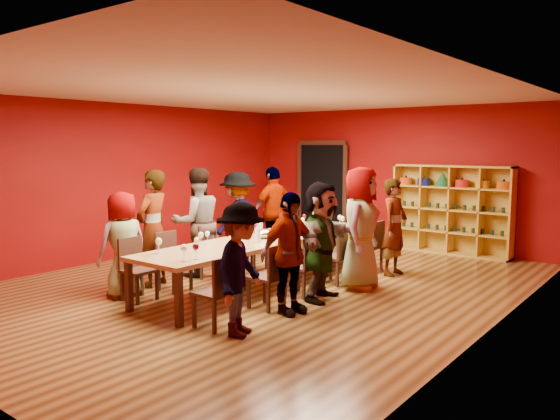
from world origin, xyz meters
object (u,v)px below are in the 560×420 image
object	(u,v)px
chair_person_right_4	(372,243)
person_right_3	(360,228)
chair_person_left_1	(171,258)
person_left_2	(197,222)
person_right_1	(289,253)
person_right_4	(394,227)
chair_person_left_0	(135,265)
person_right_2	(321,241)
wine_bottle	(322,220)
tasting_table	(262,241)
chair_person_left_2	(212,249)
spittoon_bowl	(263,234)
person_left_1	(153,228)
chair_person_right_2	(306,263)
person_left_0	(123,244)
chair_person_right_3	(338,253)
person_right_0	(241,270)
chair_person_left_4	(291,233)
chair_person_right_1	(271,273)
chair_person_left_3	(250,241)
person_left_4	(274,211)
chair_person_right_0	(219,288)
person_left_3	(238,220)
shelving_unit	(452,205)

from	to	relation	value
chair_person_right_4	person_right_3	bearing A→B (deg)	-70.84
chair_person_left_1	person_left_2	distance (m)	1.04
person_right_1	person_right_4	distance (m)	2.82
chair_person_left_0	person_right_4	bearing A→B (deg)	58.53
chair_person_left_0	person_right_2	size ratio (longest dim) A/B	0.52
wine_bottle	tasting_table	bearing A→B (deg)	-92.73
chair_person_left_2	person_right_1	distance (m)	2.26
person_right_1	spittoon_bowl	xyz separation A→B (m)	(-1.22, 0.93, 0.02)
tasting_table	chair_person_right_4	bearing A→B (deg)	64.46
person_left_1	person_right_1	xyz separation A→B (m)	(2.53, 0.17, -0.11)
person_left_2	chair_person_right_2	world-z (taller)	person_left_2
chair_person_left_1	person_left_0	bearing A→B (deg)	-112.64
wine_bottle	person_right_4	bearing A→B (deg)	15.50
tasting_table	chair_person_right_3	bearing A→B (deg)	40.78
person_right_0	wine_bottle	xyz separation A→B (m)	(-1.20, 3.47, 0.09)
chair_person_left_4	chair_person_right_1	size ratio (longest dim) A/B	1.00
person_right_3	chair_person_left_3	bearing A→B (deg)	77.70
chair_person_left_0	spittoon_bowl	distance (m)	2.00
chair_person_left_3	person_left_4	distance (m)	1.35
person_left_4	chair_person_right_0	size ratio (longest dim) A/B	1.99
person_left_3	chair_person_right_0	size ratio (longest dim) A/B	1.94
person_left_3	chair_person_right_2	distance (m)	2.28
chair_person_left_3	person_right_4	size ratio (longest dim) A/B	0.54
person_right_3	wine_bottle	distance (m)	1.45
person_left_0	chair_person_left_4	bearing A→B (deg)	-177.84
chair_person_right_2	chair_person_right_4	distance (m)	2.02
chair_person_left_1	person_right_1	bearing A→B (deg)	4.64
person_left_1	person_right_1	size ratio (longest dim) A/B	1.14
person_left_2	person_right_2	distance (m)	2.45
chair_person_left_0	chair_person_left_4	distance (m)	3.69
person_left_4	chair_person_right_1	xyz separation A→B (m)	(2.24, -2.86, -0.39)
chair_person_left_0	person_right_4	xyz separation A→B (m)	(2.23, 3.64, 0.33)
chair_person_left_3	person_right_4	xyz separation A→B (m)	(2.23, 1.18, 0.33)
chair_person_left_1	person_left_1	size ratio (longest dim) A/B	0.49
chair_person_right_4	spittoon_bowl	bearing A→B (deg)	-115.96
chair_person_right_4	wine_bottle	distance (m)	0.98
chair_person_right_1	person_right_4	size ratio (longest dim) A/B	0.54
person_left_0	person_right_4	xyz separation A→B (m)	(2.50, 3.64, 0.05)
tasting_table	shelving_unit	distance (m)	4.55
shelving_unit	chair_person_right_0	size ratio (longest dim) A/B	2.70
chair_person_right_4	chair_person_right_0	bearing A→B (deg)	-90.00
chair_person_left_1	person_right_1	distance (m)	2.15
chair_person_left_0	person_right_1	size ratio (longest dim) A/B	0.56
chair_person_left_1	person_left_1	bearing A→B (deg)	-180.00
person_left_0	person_right_0	xyz separation A→B (m)	(2.45, -0.17, 0.01)
person_left_1	chair_person_right_1	bearing A→B (deg)	79.58
person_right_4	chair_person_left_2	bearing A→B (deg)	133.62
chair_person_right_3	chair_person_right_4	size ratio (longest dim) A/B	1.00
shelving_unit	spittoon_bowl	xyz separation A→B (m)	(-1.40, -4.30, -0.17)
person_right_2	person_left_4	bearing A→B (deg)	40.01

